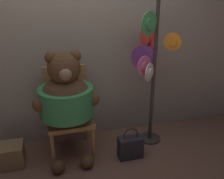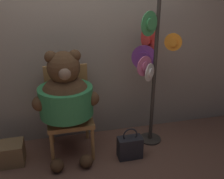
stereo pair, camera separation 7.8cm
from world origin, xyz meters
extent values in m
plane|color=brown|center=(0.00, 0.00, 0.00)|extent=(14.00, 14.00, 0.00)
cube|color=gray|center=(0.00, 0.56, 1.38)|extent=(8.00, 0.10, 2.75)
cylinder|color=#9E703D|center=(-0.43, -0.08, 0.21)|extent=(0.04, 0.04, 0.42)
cylinder|color=#9E703D|center=(0.01, -0.08, 0.21)|extent=(0.04, 0.04, 0.42)
cylinder|color=#9E703D|center=(-0.43, 0.38, 0.21)|extent=(0.04, 0.04, 0.42)
cylinder|color=#9E703D|center=(0.01, 0.38, 0.21)|extent=(0.04, 0.04, 0.42)
cube|color=#9E703D|center=(-0.21, 0.15, 0.44)|extent=(0.51, 0.52, 0.05)
cube|color=#9E703D|center=(-0.21, 0.40, 0.74)|extent=(0.51, 0.04, 0.55)
sphere|color=#4C331E|center=(-0.24, 0.07, 0.71)|extent=(0.57, 0.57, 0.57)
cylinder|color=#2D7F47|center=(-0.24, 0.07, 0.71)|extent=(0.59, 0.59, 0.32)
sphere|color=#4C331E|center=(-0.24, 0.07, 1.08)|extent=(0.34, 0.34, 0.34)
sphere|color=#4C331E|center=(-0.36, 0.07, 1.20)|extent=(0.13, 0.13, 0.13)
sphere|color=#4C331E|center=(-0.12, 0.07, 1.20)|extent=(0.13, 0.13, 0.13)
sphere|color=#7A604C|center=(-0.24, -0.07, 1.07)|extent=(0.13, 0.13, 0.13)
sphere|color=#4C331E|center=(-0.51, 0.00, 0.74)|extent=(0.16, 0.16, 0.16)
sphere|color=#4C331E|center=(0.03, 0.00, 0.74)|extent=(0.16, 0.16, 0.16)
sphere|color=#4C331E|center=(-0.40, -0.18, 0.07)|extent=(0.15, 0.15, 0.15)
sphere|color=#4C331E|center=(-0.08, -0.18, 0.07)|extent=(0.15, 0.15, 0.15)
cylinder|color=#332D28|center=(0.81, 0.16, 0.01)|extent=(0.28, 0.28, 0.02)
cylinder|color=#332D28|center=(0.81, 0.16, 0.88)|extent=(0.04, 0.04, 1.77)
cylinder|color=silver|center=(0.71, 0.07, 0.96)|extent=(0.16, 0.15, 0.21)
cylinder|color=silver|center=(0.71, 0.07, 0.96)|extent=(0.12, 0.11, 0.10)
cylinder|color=orange|center=(0.95, 0.04, 1.30)|extent=(0.16, 0.13, 0.19)
cylinder|color=orange|center=(0.95, 0.04, 1.30)|extent=(0.10, 0.09, 0.09)
cylinder|color=#7A388E|center=(0.69, 0.22, 1.09)|extent=(0.27, 0.15, 0.29)
cylinder|color=#7A388E|center=(0.69, 0.22, 1.09)|extent=(0.15, 0.12, 0.14)
cylinder|color=#D16693|center=(0.64, 0.07, 1.04)|extent=(0.21, 0.12, 0.23)
cylinder|color=#D16693|center=(0.64, 0.07, 1.04)|extent=(0.12, 0.09, 0.11)
cylinder|color=#3D9351|center=(0.68, 0.08, 1.50)|extent=(0.23, 0.15, 0.26)
cylinder|color=#3D9351|center=(0.68, 0.08, 1.50)|extent=(0.13, 0.11, 0.13)
cylinder|color=red|center=(0.77, 0.29, 1.30)|extent=(0.09, 0.29, 0.30)
cylinder|color=red|center=(0.77, 0.29, 1.30)|extent=(0.11, 0.16, 0.14)
cube|color=#232328|center=(0.44, -0.13, 0.13)|extent=(0.28, 0.15, 0.26)
torus|color=#232328|center=(0.44, -0.13, 0.30)|extent=(0.17, 0.02, 0.17)
cube|color=brown|center=(-0.88, 0.08, 0.13)|extent=(0.25, 0.25, 0.25)
camera|label=1|loc=(-0.41, -2.42, 1.85)|focal=40.00mm
camera|label=2|loc=(-0.33, -2.44, 1.85)|focal=40.00mm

